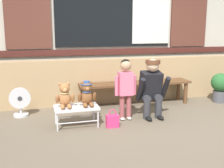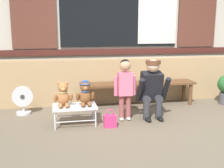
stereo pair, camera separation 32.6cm
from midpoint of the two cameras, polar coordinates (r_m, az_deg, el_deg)
name	(u,v)px [view 2 (the right image)]	position (r m, az deg, el deg)	size (l,w,h in m)	color
ground_plane	(147,125)	(4.18, 9.44, -8.46)	(60.00, 60.00, 0.00)	brown
brick_low_wall	(124,80)	(5.38, 4.29, 0.81)	(6.34, 0.25, 0.85)	tan
shop_facade	(119,5)	(5.81, 3.14, 16.06)	(6.47, 0.26, 3.78)	#B7B2A3
wooden_bench_long	(139,86)	(5.10, 7.39, -0.43)	(2.10, 0.40, 0.44)	brown
small_display_bench	(75,108)	(4.08, -5.48, -4.94)	(0.64, 0.36, 0.30)	silver
teddy_bear_plain	(63,95)	(4.01, -7.80, -2.32)	(0.28, 0.26, 0.36)	#A86B3D
teddy_bear_with_hat	(85,94)	(4.04, -3.28, -2.01)	(0.28, 0.27, 0.36)	brown
child_standing	(125,83)	(4.22, 4.94, 0.20)	(0.35, 0.18, 0.96)	#994C4C
adult_crouching	(152,88)	(4.41, 10.42, -0.94)	(0.50, 0.49, 0.95)	#333338
handbag_on_ground	(110,121)	(4.03, 1.93, -7.64)	(0.18, 0.11, 0.27)	#E53370
floor_fan	(23,100)	(4.76, -16.15, -3.32)	(0.34, 0.24, 0.48)	silver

